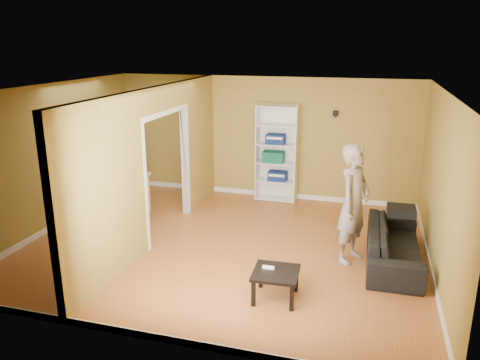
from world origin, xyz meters
name	(u,v)px	position (x,y,z in m)	size (l,w,h in m)	color
room_shell	(225,171)	(0.00, 0.00, 1.30)	(6.50, 6.50, 6.50)	#9F5832
partition	(157,165)	(-1.20, 0.00, 1.30)	(0.22, 5.50, 2.60)	olive
wall_speaker	(335,113)	(1.50, 2.69, 1.90)	(0.10, 0.10, 0.10)	black
sofa	(395,239)	(2.70, 0.09, 0.39)	(0.87, 2.03, 0.77)	black
person	(354,194)	(2.05, 0.00, 1.09)	(0.62, 0.79, 2.18)	slate
bookshelf	(277,153)	(0.34, 2.61, 1.02)	(0.86, 0.38, 2.04)	white
paper_box_navy_a	(278,176)	(0.37, 2.56, 0.53)	(0.39, 0.26, 0.20)	navy
paper_box_teal	(273,157)	(0.27, 2.56, 0.94)	(0.45, 0.29, 0.23)	#156559
paper_box_navy_b	(276,139)	(0.31, 2.56, 1.33)	(0.39, 0.26, 0.20)	navy
coffee_table	(276,275)	(1.16, -1.45, 0.34)	(0.60, 0.60, 0.40)	black
game_controller	(268,267)	(1.05, -1.40, 0.41)	(0.16, 0.04, 0.03)	white
dining_table	(112,179)	(-2.59, 0.83, 0.72)	(1.28, 0.85, 0.80)	#E6C17C
chair_left	(79,187)	(-3.34, 0.81, 0.50)	(0.46, 0.46, 1.00)	#DAAD79
chair_near	(97,196)	(-2.61, 0.30, 0.53)	(0.48, 0.48, 1.05)	tan
chair_far	(126,181)	(-2.60, 1.39, 0.51)	(0.47, 0.47, 1.02)	tan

